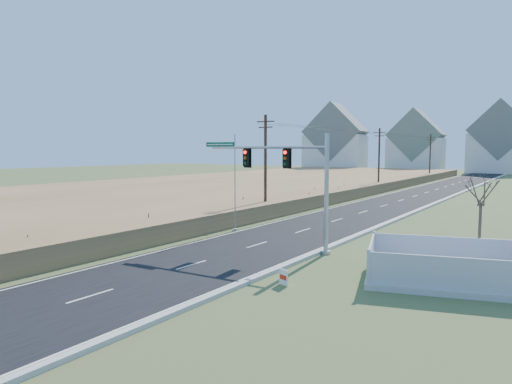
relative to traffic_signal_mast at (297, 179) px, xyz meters
The scene contains 15 objects.
ground 6.51m from the traffic_signal_mast, 122.46° to the right, with size 260.00×260.00×0.00m, color #4A5D2D.
road 46.09m from the traffic_signal_mast, 93.32° to the left, with size 8.00×180.00×0.06m, color black.
curb 46.04m from the traffic_signal_mast, 88.13° to the left, with size 0.30×180.00×0.18m, color #B2AFA8.
reed_marsh 44.80m from the traffic_signal_mast, 126.65° to the left, with size 38.00×110.00×1.30m, color #AD7C4E.
utility_pole_near 14.18m from the traffic_signal_mast, 130.22° to the left, with size 1.80×0.26×9.00m.
utility_pole_mid 41.84m from the traffic_signal_mast, 102.64° to the left, with size 1.80×0.26×9.00m.
utility_pole_far 71.42m from the traffic_signal_mast, 97.37° to the left, with size 1.80×0.26×9.00m.
condo_nw 104.15m from the traffic_signal_mast, 112.99° to the left, with size 17.69×13.38×19.05m.
condo_nnw 105.89m from the traffic_signal_mast, 101.25° to the left, with size 14.93×11.17×17.03m.
condo_n 107.88m from the traffic_signal_mast, 90.35° to the left, with size 15.27×10.20×18.54m.
traffic_signal_mast is the anchor object (origin of this frame).
fence_enclosure 9.83m from the traffic_signal_mast, 11.39° to the right, with size 8.24×6.72×1.64m.
open_sign 8.06m from the traffic_signal_mast, 65.41° to the right, with size 0.54×0.25×0.69m.
flagpole 7.84m from the traffic_signal_mast, 154.42° to the left, with size 0.32×0.32×7.05m.
bare_tree 9.70m from the traffic_signal_mast, 12.66° to the left, with size 1.83×1.83×4.86m.
Camera 1 is at (15.49, -19.06, 5.91)m, focal length 32.00 mm.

